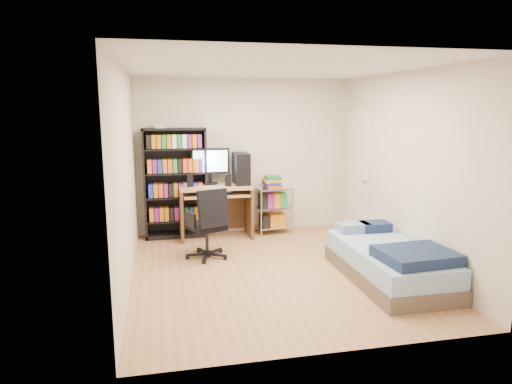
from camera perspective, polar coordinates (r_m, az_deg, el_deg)
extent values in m
cube|color=#A77F53|center=(5.88, 2.24, -10.02)|extent=(3.50, 4.00, 0.04)
cube|color=silver|center=(5.52, 2.44, 15.49)|extent=(3.50, 4.00, 0.04)
cube|color=beige|center=(7.52, -1.46, 4.50)|extent=(3.50, 0.04, 2.50)
cube|color=beige|center=(3.66, 10.12, -2.15)|extent=(3.50, 0.04, 2.50)
cube|color=beige|center=(5.40, -16.18, 1.68)|extent=(0.04, 4.00, 2.50)
cube|color=beige|center=(6.23, 18.34, 2.70)|extent=(0.04, 4.00, 2.50)
cube|color=black|center=(7.27, -10.04, 1.06)|extent=(0.97, 0.32, 1.73)
cube|color=black|center=(7.39, -9.89, -3.48)|extent=(0.91, 0.30, 0.02)
cube|color=#DA511D|center=(7.35, -9.92, -2.57)|extent=(0.84, 0.26, 0.21)
cube|color=black|center=(7.31, -9.98, -0.61)|extent=(0.91, 0.30, 0.02)
cube|color=#1B32C1|center=(7.27, -10.01, 0.34)|extent=(0.84, 0.26, 0.21)
cube|color=black|center=(7.25, -10.08, 2.33)|extent=(0.91, 0.30, 0.02)
cube|color=#B97615|center=(7.22, -10.11, 3.29)|extent=(0.84, 0.26, 0.21)
cube|color=black|center=(7.20, -10.18, 5.30)|extent=(0.91, 0.30, 0.02)
cube|color=#1E8D37|center=(7.18, -10.20, 6.28)|extent=(0.84, 0.26, 0.21)
cube|color=silver|center=(7.18, -12.01, 8.10)|extent=(0.15, 0.14, 0.07)
cube|color=tan|center=(7.17, -5.13, 0.68)|extent=(1.12, 0.62, 0.04)
cube|color=#3A2C20|center=(7.22, -9.32, -2.77)|extent=(0.04, 0.62, 0.79)
cube|color=#3A2C20|center=(7.34, -0.90, -2.40)|extent=(0.04, 0.62, 0.79)
cube|color=#3A2C20|center=(7.53, -5.34, -1.94)|extent=(1.07, 0.03, 0.73)
cube|color=tan|center=(7.11, -5.03, -0.33)|extent=(1.01, 0.50, 0.03)
cube|color=black|center=(7.08, -5.01, -0.14)|extent=(0.49, 0.17, 0.03)
cube|color=black|center=(7.23, -5.74, 3.88)|extent=(0.60, 0.06, 0.40)
cube|color=#C8D9FB|center=(7.20, -5.71, 3.85)|extent=(0.54, 0.01, 0.34)
cube|color=black|center=(7.25, -1.87, 2.97)|extent=(0.22, 0.47, 0.49)
cube|color=black|center=(7.07, -8.25, 1.42)|extent=(0.09, 0.09, 0.19)
cube|color=black|center=(7.07, -3.51, 1.52)|extent=(0.09, 0.09, 0.19)
cylinder|color=black|center=(6.33, -6.16, -6.00)|extent=(0.05, 0.05, 0.35)
cube|color=black|center=(6.28, -6.19, -4.32)|extent=(0.57, 0.57, 0.07)
cube|color=black|center=(6.04, -5.38, -2.07)|extent=(0.44, 0.28, 0.51)
cube|color=black|center=(6.15, -8.18, -3.47)|extent=(0.13, 0.27, 0.20)
cube|color=black|center=(6.36, -4.31, -2.92)|extent=(0.13, 0.27, 0.20)
cylinder|color=silver|center=(7.24, 0.65, -2.75)|extent=(0.03, 0.03, 0.76)
cylinder|color=silver|center=(7.45, 4.59, -2.39)|extent=(0.03, 0.03, 0.76)
cylinder|color=silver|center=(7.59, -0.44, -2.12)|extent=(0.03, 0.03, 0.76)
cylinder|color=silver|center=(7.80, 3.35, -1.79)|extent=(0.03, 0.03, 0.76)
cube|color=silver|center=(7.58, 2.04, -4.24)|extent=(0.61, 0.47, 0.02)
cube|color=silver|center=(7.50, 2.06, -1.85)|extent=(0.61, 0.47, 0.02)
cube|color=silver|center=(7.44, 2.07, 0.50)|extent=(0.61, 0.47, 0.02)
cube|color=#B83A1A|center=(7.42, 2.08, 1.24)|extent=(0.28, 0.34, 0.17)
cube|color=brown|center=(5.79, 16.14, -9.60)|extent=(0.92, 1.84, 0.18)
cube|color=#95C2DE|center=(5.72, 16.25, -7.70)|extent=(0.88, 1.80, 0.22)
cube|color=#152444|center=(5.28, 19.37, -7.55)|extent=(0.82, 0.70, 0.13)
cube|color=#8DABC8|center=(6.24, 12.05, -4.34)|extent=(0.41, 0.28, 0.12)
cube|color=#152444|center=(6.36, 14.62, -4.19)|extent=(0.39, 0.28, 0.12)
cube|color=#3F2514|center=(5.65, 16.53, -6.70)|extent=(0.26, 0.20, 0.01)
cube|color=silver|center=(7.43, 12.73, 2.23)|extent=(0.05, 0.80, 2.00)
sphere|color=silver|center=(7.13, 13.37, 1.45)|extent=(0.08, 0.08, 0.08)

